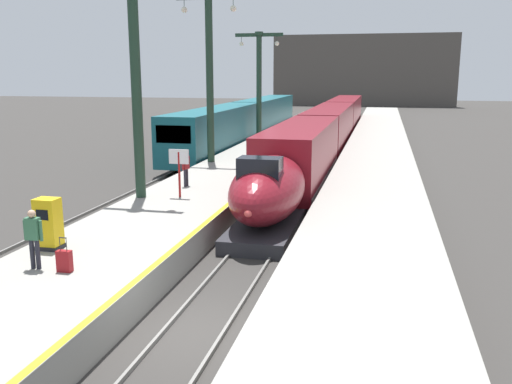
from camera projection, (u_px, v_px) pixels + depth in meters
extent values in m
plane|color=#33302D|center=(195.00, 332.00, 13.93)|extent=(260.00, 260.00, 0.00)
cube|color=gray|center=(257.00, 160.00, 38.29)|extent=(4.80, 110.00, 1.05)
cube|color=gray|center=(376.00, 164.00, 36.51)|extent=(4.80, 110.00, 1.05)
cube|color=yellow|center=(289.00, 153.00, 37.68)|extent=(0.20, 107.80, 0.01)
cube|color=slate|center=(309.00, 162.00, 40.28)|extent=(0.08, 110.00, 0.12)
cube|color=slate|center=(330.00, 163.00, 39.95)|extent=(0.08, 110.00, 0.12)
cube|color=slate|center=(204.00, 158.00, 42.06)|extent=(0.08, 110.00, 0.12)
cube|color=slate|center=(222.00, 159.00, 41.73)|extent=(0.08, 110.00, 0.12)
ellipsoid|color=maroon|center=(269.00, 189.00, 22.25)|extent=(2.78, 7.09, 2.56)
cube|color=#28282D|center=(267.00, 228.00, 22.24)|extent=(2.46, 6.02, 0.55)
cube|color=black|center=(260.00, 169.00, 20.51)|extent=(1.59, 1.00, 0.90)
sphere|color=#F24C4C|center=(248.00, 213.00, 18.98)|extent=(0.28, 0.28, 0.28)
cube|color=maroon|center=(302.00, 152.00, 30.90)|extent=(2.90, 14.00, 3.05)
cube|color=black|center=(277.00, 142.00, 31.09)|extent=(0.04, 11.90, 0.80)
cube|color=black|center=(327.00, 143.00, 30.47)|extent=(0.04, 11.90, 0.80)
cube|color=silver|center=(301.00, 175.00, 31.16)|extent=(2.92, 13.30, 0.24)
cube|color=black|center=(288.00, 201.00, 27.00)|extent=(2.03, 2.20, 0.56)
cube|color=black|center=(311.00, 170.00, 35.54)|extent=(2.03, 2.20, 0.56)
cube|color=maroon|center=(330.00, 126.00, 46.71)|extent=(2.90, 18.00, 3.05)
cube|color=black|center=(313.00, 119.00, 46.91)|extent=(0.04, 15.84, 0.80)
cube|color=black|center=(347.00, 119.00, 46.28)|extent=(0.04, 15.84, 0.80)
cube|color=black|center=(321.00, 157.00, 41.26)|extent=(2.03, 2.20, 0.56)
cube|color=black|center=(336.00, 139.00, 52.92)|extent=(2.03, 2.20, 0.56)
cube|color=maroon|center=(345.00, 111.00, 64.43)|extent=(2.90, 18.00, 3.05)
cube|color=black|center=(333.00, 106.00, 64.63)|extent=(0.04, 15.84, 0.80)
cube|color=black|center=(358.00, 107.00, 64.01)|extent=(0.04, 15.84, 0.80)
cube|color=black|center=(341.00, 132.00, 58.98)|extent=(2.03, 2.20, 0.56)
cube|color=black|center=(348.00, 122.00, 70.64)|extent=(2.03, 2.20, 0.56)
cube|color=#145660|center=(216.00, 130.00, 42.41)|extent=(2.85, 18.00, 3.30)
cube|color=black|center=(173.00, 134.00, 33.74)|extent=(2.28, 0.08, 1.10)
cube|color=black|center=(199.00, 123.00, 42.61)|extent=(0.04, 15.30, 0.90)
cube|color=black|center=(234.00, 124.00, 41.99)|extent=(0.04, 15.30, 0.90)
cube|color=black|center=(192.00, 166.00, 37.32)|extent=(2.00, 2.00, 0.52)
cube|color=black|center=(236.00, 145.00, 48.29)|extent=(2.00, 2.00, 0.52)
cube|color=#145660|center=(266.00, 113.00, 60.13)|extent=(2.85, 18.00, 3.30)
cylinder|color=#1E3828|center=(136.00, 87.00, 23.39)|extent=(0.44, 0.44, 9.54)
cylinder|color=#1E3828|center=(210.00, 80.00, 33.12)|extent=(0.44, 0.44, 9.98)
cylinder|color=#1E3828|center=(184.00, 4.00, 32.53)|extent=(0.03, 0.03, 0.60)
sphere|color=#EFEACC|center=(184.00, 10.00, 32.60)|extent=(0.36, 0.36, 0.36)
cylinder|color=#1E3828|center=(233.00, 2.00, 31.87)|extent=(0.03, 0.03, 0.60)
sphere|color=#EFEACC|center=(233.00, 8.00, 31.94)|extent=(0.36, 0.36, 0.36)
cylinder|color=#1E3828|center=(259.00, 86.00, 46.14)|extent=(0.44, 0.44, 8.70)
cylinder|color=#1E3828|center=(259.00, 34.00, 45.25)|extent=(0.68, 0.68, 0.30)
cube|color=#1E3828|center=(259.00, 35.00, 45.27)|extent=(4.00, 0.24, 0.28)
cylinder|color=#1E3828|center=(241.00, 40.00, 45.68)|extent=(0.03, 0.03, 0.60)
sphere|color=#EFEACC|center=(241.00, 44.00, 45.75)|extent=(0.36, 0.36, 0.36)
cylinder|color=#1E3828|center=(277.00, 39.00, 45.02)|extent=(0.03, 0.03, 0.60)
sphere|color=#EFEACC|center=(277.00, 43.00, 45.09)|extent=(0.36, 0.36, 0.36)
cylinder|color=#23232D|center=(38.00, 254.00, 15.33)|extent=(0.13, 0.13, 0.85)
cylinder|color=#23232D|center=(32.00, 254.00, 15.36)|extent=(0.13, 0.13, 0.85)
cube|color=#336647|center=(33.00, 229.00, 15.19)|extent=(0.39, 0.23, 0.62)
cylinder|color=#336647|center=(41.00, 231.00, 15.15)|extent=(0.09, 0.09, 0.58)
cylinder|color=#336647|center=(25.00, 230.00, 15.24)|extent=(0.09, 0.09, 0.58)
sphere|color=tan|center=(32.00, 214.00, 15.10)|extent=(0.22, 0.22, 0.22)
cylinder|color=#23232D|center=(185.00, 178.00, 26.56)|extent=(0.13, 0.13, 0.85)
cylinder|color=#23232D|center=(187.00, 177.00, 26.71)|extent=(0.13, 0.13, 0.85)
cube|color=maroon|center=(186.00, 162.00, 26.48)|extent=(0.29, 0.42, 0.62)
cylinder|color=maroon|center=(183.00, 164.00, 26.27)|extent=(0.09, 0.09, 0.58)
cylinder|color=maroon|center=(188.00, 163.00, 26.70)|extent=(0.09, 0.09, 0.58)
sphere|color=tan|center=(185.00, 154.00, 26.39)|extent=(0.22, 0.22, 0.22)
cube|color=maroon|center=(64.00, 261.00, 15.13)|extent=(0.40, 0.22, 0.60)
cylinder|color=#262628|center=(60.00, 244.00, 15.05)|extent=(0.02, 0.02, 0.36)
cylinder|color=#262628|center=(66.00, 245.00, 15.01)|extent=(0.02, 0.02, 0.36)
cube|color=#262628|center=(63.00, 238.00, 14.99)|extent=(0.22, 0.03, 0.02)
cube|color=yellow|center=(48.00, 224.00, 17.03)|extent=(0.70, 0.56, 1.60)
cube|color=black|center=(42.00, 215.00, 16.68)|extent=(0.40, 0.02, 0.32)
cube|color=black|center=(50.00, 247.00, 17.18)|extent=(0.76, 0.62, 0.12)
cylinder|color=maroon|center=(179.00, 175.00, 24.17)|extent=(0.10, 0.10, 2.00)
cube|color=white|center=(179.00, 157.00, 24.00)|extent=(0.90, 0.06, 0.64)
cube|color=#4C4742|center=(363.00, 70.00, 109.64)|extent=(36.00, 2.00, 14.00)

